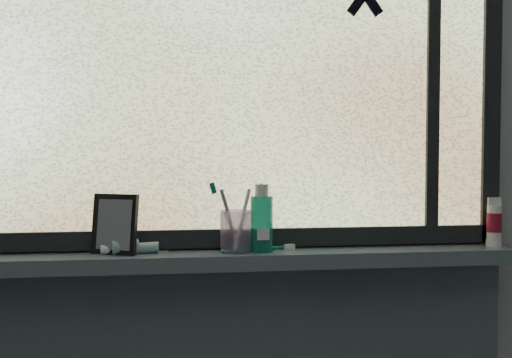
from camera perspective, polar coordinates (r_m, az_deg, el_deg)
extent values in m
cube|color=#9EA3A8|center=(1.57, -3.71, 1.48)|extent=(3.00, 0.01, 2.50)
cube|color=#4C5A65|center=(1.52, -3.50, -8.04)|extent=(1.62, 0.14, 0.04)
cube|color=silver|center=(1.57, -3.69, 11.75)|extent=(1.50, 0.01, 1.00)
cube|color=black|center=(1.56, -3.63, -5.91)|extent=(1.60, 0.03, 0.05)
cube|color=black|center=(1.79, 22.41, 10.42)|extent=(0.05, 0.03, 1.10)
cube|color=black|center=(1.71, 17.22, 10.87)|extent=(0.03, 0.03, 1.00)
cube|color=black|center=(1.52, -13.94, -4.40)|extent=(0.14, 0.11, 0.15)
cylinder|color=#B797C7|center=(1.51, -2.02, -5.23)|extent=(0.09, 0.09, 0.11)
cylinder|color=#1B8C78|center=(1.51, 0.58, -3.92)|extent=(0.07, 0.07, 0.15)
cylinder|color=silver|center=(1.73, 22.72, -3.82)|extent=(0.04, 0.04, 0.10)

